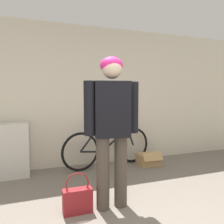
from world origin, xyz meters
TOP-DOWN VIEW (x-y plane):
  - wall_back at (0.00, 2.83)m, footprint 8.00×0.07m
  - person at (0.11, 1.12)m, footprint 0.66×0.32m
  - bicycle at (0.55, 2.54)m, footprint 1.76×0.46m
  - handbag at (-0.30, 1.13)m, footprint 0.33×0.12m
  - cardboard_box at (1.30, 2.37)m, footprint 0.40×0.37m

SIDE VIEW (x-z plane):
  - cardboard_box at x=1.30m, z-range -0.03..0.24m
  - handbag at x=-0.30m, z-range -0.08..0.39m
  - bicycle at x=0.55m, z-range -0.01..0.74m
  - person at x=0.11m, z-range 0.17..1.93m
  - wall_back at x=0.00m, z-range 0.00..2.60m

